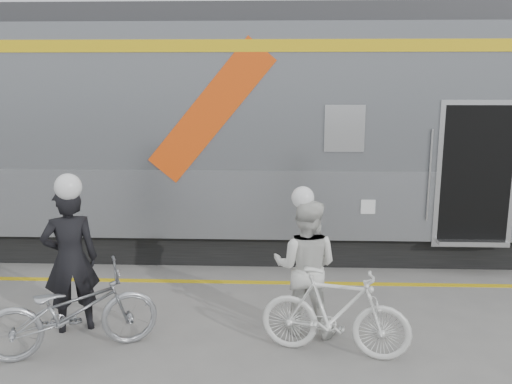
{
  "coord_description": "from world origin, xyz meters",
  "views": [
    {
      "loc": [
        -0.28,
        -5.46,
        3.01
      ],
      "look_at": [
        -0.56,
        1.6,
        1.5
      ],
      "focal_mm": 38.0,
      "sensor_mm": 36.0,
      "label": 1
    }
  ],
  "objects_px": {
    "man": "(70,260)",
    "woman": "(305,267)",
    "bicycle_right": "(335,313)",
    "bicycle_left": "(72,311)"
  },
  "relations": [
    {
      "from": "man",
      "to": "woman",
      "type": "relative_size",
      "value": 1.08
    },
    {
      "from": "bicycle_right",
      "to": "woman",
      "type": "bearing_deg",
      "value": 41.83
    },
    {
      "from": "man",
      "to": "bicycle_right",
      "type": "relative_size",
      "value": 1.07
    },
    {
      "from": "man",
      "to": "woman",
      "type": "bearing_deg",
      "value": 158.16
    },
    {
      "from": "man",
      "to": "bicycle_left",
      "type": "bearing_deg",
      "value": 87.03
    },
    {
      "from": "bicycle_left",
      "to": "bicycle_right",
      "type": "distance_m",
      "value": 2.88
    },
    {
      "from": "woman",
      "to": "bicycle_left",
      "type": "bearing_deg",
      "value": 26.37
    },
    {
      "from": "woman",
      "to": "bicycle_right",
      "type": "relative_size",
      "value": 0.99
    },
    {
      "from": "bicycle_left",
      "to": "bicycle_right",
      "type": "bearing_deg",
      "value": -111.88
    },
    {
      "from": "man",
      "to": "woman",
      "type": "distance_m",
      "value": 2.79
    }
  ]
}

